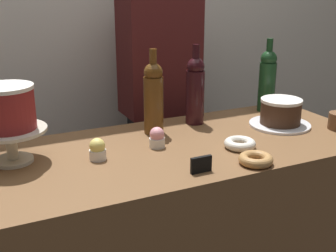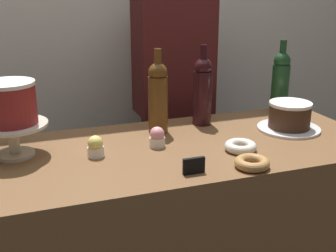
{
  "view_description": "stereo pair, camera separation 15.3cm",
  "coord_description": "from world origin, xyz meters",
  "views": [
    {
      "loc": [
        -0.63,
        -1.31,
        1.47
      ],
      "look_at": [
        0.0,
        0.0,
        0.99
      ],
      "focal_mm": 46.95,
      "sensor_mm": 36.0,
      "label": 1
    },
    {
      "loc": [
        -0.49,
        -1.37,
        1.47
      ],
      "look_at": [
        0.0,
        0.0,
        0.99
      ],
      "focal_mm": 46.95,
      "sensor_mm": 36.0,
      "label": 2
    }
  ],
  "objects": [
    {
      "name": "cupcake_lemon",
      "position": [
        -0.26,
        0.0,
        0.94
      ],
      "size": [
        0.06,
        0.06,
        0.07
      ],
      "color": "white",
      "rests_on": "display_counter"
    },
    {
      "name": "cake_stand_pedestal",
      "position": [
        -0.51,
        0.1,
        0.99
      ],
      "size": [
        0.23,
        0.23,
        0.12
      ],
      "color": "beige",
      "rests_on": "display_counter"
    },
    {
      "name": "white_layer_cake",
      "position": [
        -0.51,
        0.1,
        1.09
      ],
      "size": [
        0.17,
        0.17,
        0.14
      ],
      "color": "maroon",
      "rests_on": "cake_stand_pedestal"
    },
    {
      "name": "wine_bottle_dark_red",
      "position": [
        0.22,
        0.21,
        1.05
      ],
      "size": [
        0.08,
        0.08,
        0.33
      ],
      "color": "black",
      "rests_on": "display_counter"
    },
    {
      "name": "cupcake_strawberry",
      "position": [
        -0.03,
        0.02,
        0.94
      ],
      "size": [
        0.06,
        0.06,
        0.07
      ],
      "color": "white",
      "rests_on": "display_counter"
    },
    {
      "name": "back_wall",
      "position": [
        0.0,
        0.89,
        1.3
      ],
      "size": [
        6.0,
        0.05,
        2.6
      ],
      "color": "silver",
      "rests_on": "ground_plane"
    },
    {
      "name": "wine_bottle_green",
      "position": [
        0.6,
        0.23,
        1.05
      ],
      "size": [
        0.08,
        0.08,
        0.33
      ],
      "color": "#193D1E",
      "rests_on": "display_counter"
    },
    {
      "name": "wine_bottle_amber",
      "position": [
        0.02,
        0.17,
        1.05
      ],
      "size": [
        0.08,
        0.08,
        0.33
      ],
      "color": "#5B3814",
      "rests_on": "display_counter"
    },
    {
      "name": "donut_maple",
      "position": [
        0.19,
        -0.26,
        0.92
      ],
      "size": [
        0.11,
        0.11,
        0.03
      ],
      "color": "#B27F47",
      "rests_on": "display_counter"
    },
    {
      "name": "donut_sugar",
      "position": [
        0.23,
        -0.11,
        0.92
      ],
      "size": [
        0.11,
        0.11,
        0.03
      ],
      "color": "silver",
      "rests_on": "display_counter"
    },
    {
      "name": "silver_serving_platter",
      "position": [
        0.52,
        0.02,
        0.91
      ],
      "size": [
        0.25,
        0.25,
        0.01
      ],
      "color": "white",
      "rests_on": "display_counter"
    },
    {
      "name": "price_sign_chalkboard",
      "position": [
        0.0,
        -0.24,
        0.93
      ],
      "size": [
        0.07,
        0.01,
        0.05
      ],
      "color": "black",
      "rests_on": "display_counter"
    },
    {
      "name": "barista_figure",
      "position": [
        0.24,
        0.59,
        0.84
      ],
      "size": [
        0.36,
        0.22,
        1.6
      ],
      "color": "black",
      "rests_on": "ground_plane"
    },
    {
      "name": "chocolate_round_cake",
      "position": [
        0.52,
        0.02,
        0.97
      ],
      "size": [
        0.16,
        0.16,
        0.1
      ],
      "color": "#3D2619",
      "rests_on": "silver_serving_platter"
    }
  ]
}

